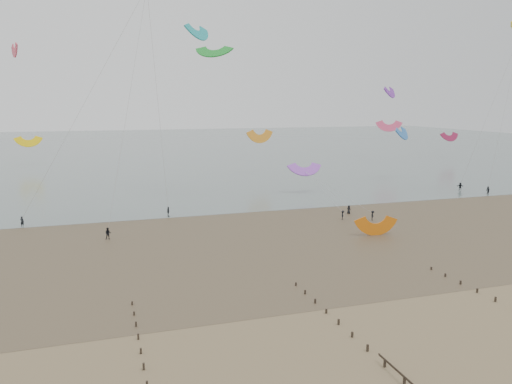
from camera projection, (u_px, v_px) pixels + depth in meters
ground at (305, 338)px, 43.78m from camera, size 500.00×500.00×0.00m
sea_and_shore at (190, 240)px, 74.86m from camera, size 500.00×665.00×0.03m
kitesurfer_lead at (22, 221)px, 82.86m from camera, size 0.76×0.66×1.76m
kitesurfers at (337, 206)px, 95.50m from camera, size 122.48×22.00×1.83m
grounded_kite at (375, 235)px, 77.62m from camera, size 6.33×5.27×3.16m
kites_airborne at (151, 99)px, 121.36m from camera, size 242.96×117.38×38.28m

